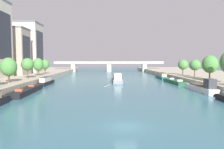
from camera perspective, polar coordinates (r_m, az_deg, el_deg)
ground_plane at (r=25.28m, az=3.78°, el=-13.83°), size 400.00×400.00×0.00m
quay_left at (r=88.00m, az=-27.58°, el=-0.85°), size 36.00×170.00×1.96m
quay_right at (r=90.16m, az=26.72°, el=-0.72°), size 36.00×170.00×1.96m
barge_midriver at (r=75.27m, az=1.34°, el=-1.17°), size 3.31×18.96×3.25m
wake_behind_barge at (r=62.95m, az=0.35°, el=-3.04°), size 5.60×5.90×0.03m
moored_boat_left_downstream at (r=52.72m, az=-21.92°, el=-4.06°), size 3.15×16.73×2.26m
moored_boat_left_far at (r=68.38m, az=-17.33°, el=-1.78°), size 2.31×11.59×2.54m
moored_boat_right_near at (r=55.85m, az=23.03°, el=-3.22°), size 2.65×13.84×3.46m
moored_boat_right_second at (r=72.92m, az=16.50°, el=-1.81°), size 3.62×15.13×2.16m
moored_boat_right_gap_after at (r=89.13m, az=13.27°, el=-0.42°), size 2.96×13.22×2.46m
tree_left_end_of_row at (r=59.22m, az=-26.09°, el=1.84°), size 4.03×4.03×6.33m
tree_left_by_lamp at (r=70.35m, az=-21.83°, el=2.55°), size 3.80×3.80×6.30m
tree_left_nearest at (r=81.75m, az=-19.26°, el=2.53°), size 3.68×3.68×6.36m
tree_left_midway at (r=90.64m, az=-17.54°, el=2.61°), size 3.22×3.22×5.88m
tree_right_by_lamp at (r=67.44m, az=24.89°, el=2.52°), size 4.47×4.47×7.07m
tree_right_third at (r=76.79m, az=21.44°, el=2.39°), size 3.68×3.68×5.84m
tree_right_second at (r=86.04m, az=18.57°, el=2.52°), size 3.77×3.77×5.84m
building_left_far_end at (r=90.65m, az=-25.73°, el=5.65°), size 12.93×9.78×17.97m
building_left_middle at (r=106.87m, az=-21.97°, el=6.74°), size 12.57×12.78×22.78m
bridge_far at (r=135.59m, az=-0.79°, el=2.57°), size 69.32×4.40×6.68m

